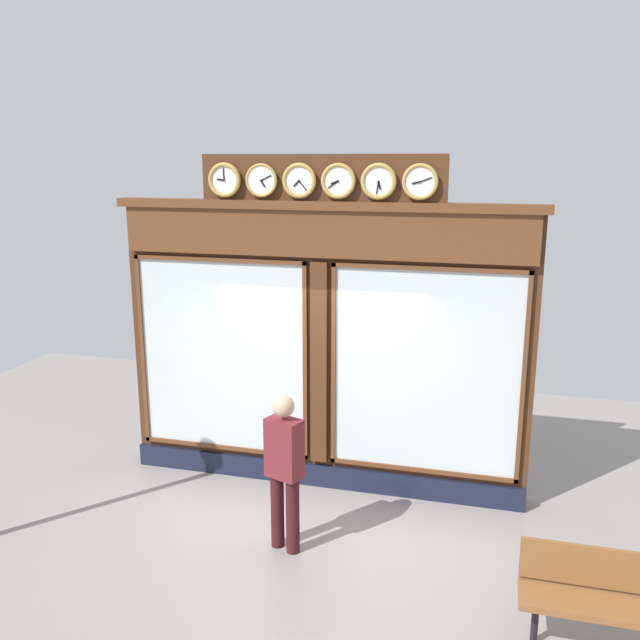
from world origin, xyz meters
The scene contains 4 objects.
ground_plane centered at (0.00, 2.80, 0.00)m, with size 14.00×14.00×0.00m, color gray.
shop_facade centered at (0.00, -0.12, 1.80)m, with size 5.02×0.42×4.02m.
pedestrian centered at (-0.01, 1.45, 0.93)m, with size 0.41×0.33×1.69m.
street_bench centered at (-3.01, 2.20, 0.52)m, with size 1.40×0.40×0.87m.
Camera 1 is at (-1.97, 7.42, 3.97)m, focal length 37.67 mm.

